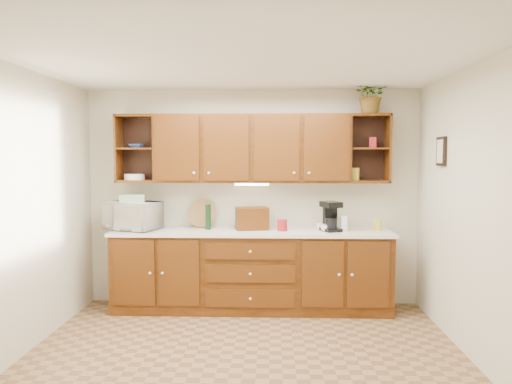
# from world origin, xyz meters

# --- Properties ---
(floor) EXTENTS (4.00, 4.00, 0.00)m
(floor) POSITION_xyz_m (0.00, 0.00, 0.00)
(floor) COLOR olive
(floor) RESTS_ON ground
(ceiling) EXTENTS (4.00, 4.00, 0.00)m
(ceiling) POSITION_xyz_m (0.00, 0.00, 2.60)
(ceiling) COLOR white
(ceiling) RESTS_ON back_wall
(back_wall) EXTENTS (4.00, 0.00, 4.00)m
(back_wall) POSITION_xyz_m (0.00, 1.75, 1.30)
(back_wall) COLOR beige
(back_wall) RESTS_ON floor
(left_wall) EXTENTS (0.00, 3.50, 3.50)m
(left_wall) POSITION_xyz_m (-2.00, 0.00, 1.30)
(left_wall) COLOR beige
(left_wall) RESTS_ON floor
(right_wall) EXTENTS (0.00, 3.50, 3.50)m
(right_wall) POSITION_xyz_m (2.00, 0.00, 1.30)
(right_wall) COLOR beige
(right_wall) RESTS_ON floor
(base_cabinets) EXTENTS (3.20, 0.60, 0.90)m
(base_cabinets) POSITION_xyz_m (0.00, 1.45, 0.45)
(base_cabinets) COLOR #311605
(base_cabinets) RESTS_ON floor
(countertop) EXTENTS (3.24, 0.64, 0.04)m
(countertop) POSITION_xyz_m (0.00, 1.44, 0.92)
(countertop) COLOR white
(countertop) RESTS_ON base_cabinets
(upper_cabinets) EXTENTS (3.20, 0.33, 0.80)m
(upper_cabinets) POSITION_xyz_m (0.01, 1.59, 1.89)
(upper_cabinets) COLOR #311605
(upper_cabinets) RESTS_ON back_wall
(undercabinet_light) EXTENTS (0.40, 0.05, 0.02)m
(undercabinet_light) POSITION_xyz_m (0.00, 1.53, 1.47)
(undercabinet_light) COLOR white
(undercabinet_light) RESTS_ON upper_cabinets
(framed_picture) EXTENTS (0.03, 0.24, 0.30)m
(framed_picture) POSITION_xyz_m (1.98, 0.90, 1.85)
(framed_picture) COLOR black
(framed_picture) RESTS_ON right_wall
(wicker_basket) EXTENTS (0.31, 0.31, 0.16)m
(wicker_basket) POSITION_xyz_m (-1.31, 1.35, 1.02)
(wicker_basket) COLOR olive
(wicker_basket) RESTS_ON countertop
(microwave) EXTENTS (0.70, 0.58, 0.33)m
(microwave) POSITION_xyz_m (-1.40, 1.46, 1.10)
(microwave) COLOR silver
(microwave) RESTS_ON countertop
(towel_stack) EXTENTS (0.31, 0.25, 0.08)m
(towel_stack) POSITION_xyz_m (-1.40, 1.46, 1.31)
(towel_stack) COLOR #C8CA5F
(towel_stack) RESTS_ON microwave
(wine_bottle) EXTENTS (0.08, 0.08, 0.30)m
(wine_bottle) POSITION_xyz_m (-0.51, 1.50, 1.09)
(wine_bottle) COLOR black
(wine_bottle) RESTS_ON countertop
(woven_tray) EXTENTS (0.35, 0.12, 0.34)m
(woven_tray) POSITION_xyz_m (-0.61, 1.67, 0.95)
(woven_tray) COLOR olive
(woven_tray) RESTS_ON countertop
(bread_box) EXTENTS (0.41, 0.30, 0.26)m
(bread_box) POSITION_xyz_m (0.00, 1.51, 1.07)
(bread_box) COLOR #311605
(bread_box) RESTS_ON countertop
(mug_tree) EXTENTS (0.26, 0.25, 0.28)m
(mug_tree) POSITION_xyz_m (0.86, 1.48, 0.98)
(mug_tree) COLOR #311605
(mug_tree) RESTS_ON countertop
(canister_red) EXTENTS (0.12, 0.12, 0.13)m
(canister_red) POSITION_xyz_m (0.36, 1.41, 1.01)
(canister_red) COLOR maroon
(canister_red) RESTS_ON countertop
(canister_white) EXTENTS (0.11, 0.11, 0.18)m
(canister_white) POSITION_xyz_m (1.07, 1.41, 1.03)
(canister_white) COLOR white
(canister_white) RESTS_ON countertop
(canister_yellow) EXTENTS (0.11, 0.11, 0.12)m
(canister_yellow) POSITION_xyz_m (1.47, 1.50, 1.00)
(canister_yellow) COLOR gold
(canister_yellow) RESTS_ON countertop
(coffee_maker) EXTENTS (0.26, 0.29, 0.34)m
(coffee_maker) POSITION_xyz_m (0.92, 1.44, 1.10)
(coffee_maker) COLOR black
(coffee_maker) RESTS_ON countertop
(bowl_stack) EXTENTS (0.21, 0.21, 0.05)m
(bowl_stack) POSITION_xyz_m (-1.37, 1.56, 1.92)
(bowl_stack) COLOR #2A4F9A
(bowl_stack) RESTS_ON upper_cabinets
(plate_stack) EXTENTS (0.30, 0.30, 0.07)m
(plate_stack) POSITION_xyz_m (-1.40, 1.57, 1.56)
(plate_stack) COLOR white
(plate_stack) RESTS_ON upper_cabinets
(pantry_box_yellow) EXTENTS (0.10, 0.09, 0.14)m
(pantry_box_yellow) POSITION_xyz_m (1.22, 1.56, 1.59)
(pantry_box_yellow) COLOR gold
(pantry_box_yellow) RESTS_ON upper_cabinets
(pantry_box_red) EXTENTS (0.10, 0.09, 0.12)m
(pantry_box_red) POSITION_xyz_m (1.42, 1.58, 1.96)
(pantry_box_red) COLOR maroon
(pantry_box_red) RESTS_ON upper_cabinets
(potted_plant) EXTENTS (0.44, 0.39, 0.44)m
(potted_plant) POSITION_xyz_m (1.39, 1.55, 2.51)
(potted_plant) COLOR #999999
(potted_plant) RESTS_ON upper_cabinets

